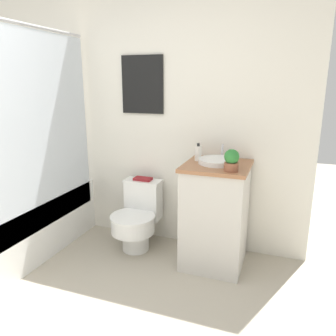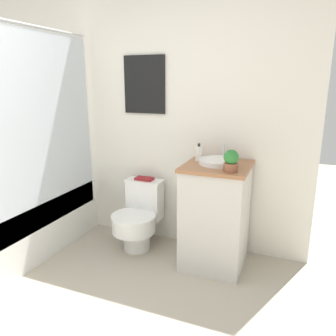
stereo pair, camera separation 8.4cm
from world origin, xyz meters
TOP-DOWN VIEW (x-y plane):
  - wall_back at (0.00, 2.04)m, footprint 3.31×0.07m
  - shower_area at (-0.82, 1.27)m, footprint 0.64×1.48m
  - toilet at (0.14, 1.74)m, footprint 0.41×0.54m
  - vanity at (0.88, 1.72)m, footprint 0.53×0.56m
  - sink at (0.88, 1.74)m, footprint 0.32×0.36m
  - soap_bottle at (0.70, 1.79)m, footprint 0.06×0.06m
  - potted_plant at (1.03, 1.54)m, footprint 0.11×0.11m
  - book_on_tank at (0.14, 1.88)m, footprint 0.17×0.10m

SIDE VIEW (x-z plane):
  - toilet at x=0.14m, z-range -0.01..0.62m
  - shower_area at x=-0.82m, z-range -0.68..1.30m
  - vanity at x=0.88m, z-range 0.00..0.90m
  - book_on_tank at x=0.14m, z-range 0.63..0.66m
  - sink at x=0.88m, z-range 0.85..0.98m
  - soap_bottle at x=0.70m, z-range 0.89..1.04m
  - potted_plant at x=1.03m, z-range 0.90..1.06m
  - wall_back at x=0.00m, z-range 0.00..2.50m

